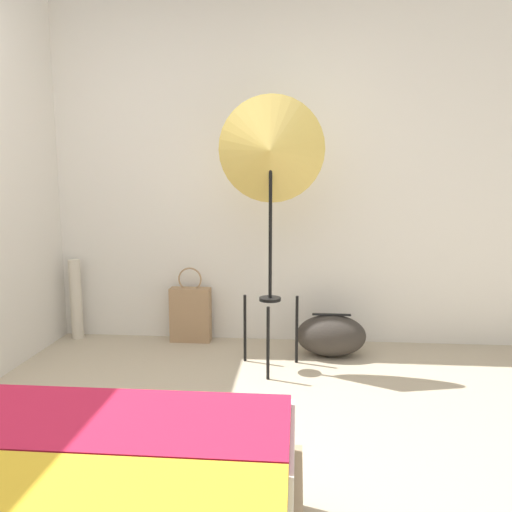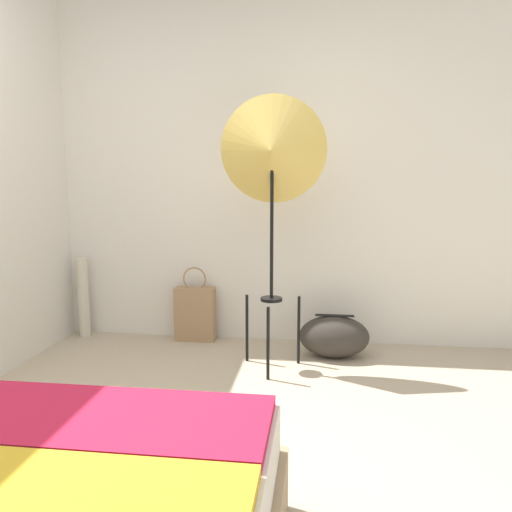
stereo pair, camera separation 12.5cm
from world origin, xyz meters
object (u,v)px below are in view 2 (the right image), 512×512
object	(u,v)px
photo_umbrella	(272,153)
duffel_bag	(334,336)
paper_roll	(83,297)
tote_bag	(195,313)

from	to	relation	value
photo_umbrella	duffel_bag	size ratio (longest dim) A/B	3.62
duffel_bag	paper_roll	size ratio (longest dim) A/B	0.78
tote_bag	paper_roll	distance (m)	0.90
duffel_bag	paper_roll	distance (m)	1.96
duffel_bag	paper_roll	world-z (taller)	paper_roll
tote_bag	duffel_bag	bearing A→B (deg)	-12.76
photo_umbrella	duffel_bag	world-z (taller)	photo_umbrella
duffel_bag	photo_umbrella	bearing A→B (deg)	-148.22
tote_bag	paper_roll	world-z (taller)	paper_roll
tote_bag	duffel_bag	world-z (taller)	tote_bag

